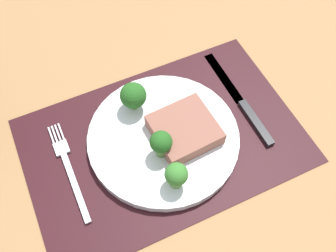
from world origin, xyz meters
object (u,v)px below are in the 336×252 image
object	(u,v)px
fork	(69,169)
plate	(163,138)
knife	(243,104)
steak	(185,130)

from	to	relation	value
fork	plate	bearing A→B (deg)	-8.10
fork	knife	distance (cm)	32.80
steak	knife	size ratio (longest dim) A/B	0.44
steak	fork	world-z (taller)	steak
knife	fork	bearing A→B (deg)	-178.39
fork	knife	xyz separation A→B (cm)	(32.79, -0.89, 0.05)
steak	knife	world-z (taller)	steak
knife	steak	bearing A→B (deg)	-169.29
plate	steak	bearing A→B (deg)	-19.13
plate	steak	world-z (taller)	steak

